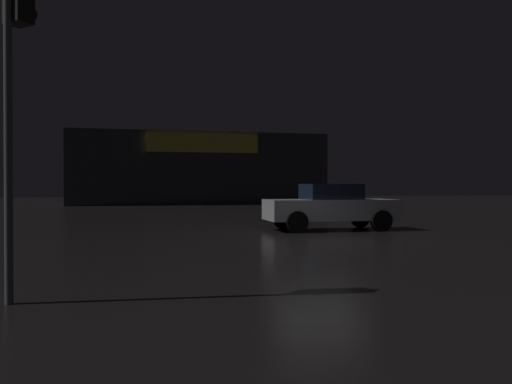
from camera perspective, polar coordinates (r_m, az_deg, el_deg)
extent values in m
plane|color=black|center=(15.28, 6.54, -5.00)|extent=(120.00, 120.00, 0.00)
cube|color=#33383D|center=(45.99, -6.19, 2.38)|extent=(20.60, 7.09, 5.78)
cube|color=#E5D84C|center=(42.44, -5.53, 5.08)|extent=(8.63, 0.24, 1.39)
cylinder|color=#595B60|center=(7.61, -24.55, 6.05)|extent=(0.11, 0.11, 4.46)
sphere|color=black|center=(8.08, -22.67, 16.82)|extent=(0.20, 0.20, 0.20)
cube|color=#B7B7BF|center=(18.61, 7.82, -1.84)|extent=(4.43, 1.87, 0.69)
cube|color=black|center=(18.60, 7.84, 0.03)|extent=(1.85, 1.63, 0.53)
cylinder|color=black|center=(19.99, 10.85, -2.66)|extent=(0.71, 0.24, 0.70)
cylinder|color=black|center=(18.38, 13.02, -2.96)|extent=(0.71, 0.24, 0.70)
cylinder|color=black|center=(19.03, 2.80, -2.82)|extent=(0.71, 0.24, 0.70)
cylinder|color=black|center=(17.34, 4.33, -3.16)|extent=(0.71, 0.24, 0.70)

